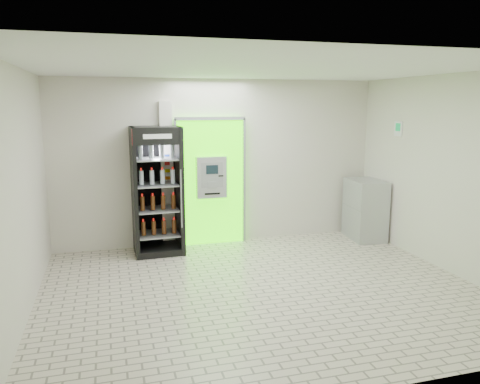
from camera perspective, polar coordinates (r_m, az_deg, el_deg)
name	(u,v)px	position (r m, az deg, el deg)	size (l,w,h in m)	color
ground	(262,290)	(6.67, 2.72, -11.80)	(6.00, 6.00, 0.00)	beige
room_shell	(263,158)	(6.21, 2.86, 4.13)	(6.00, 6.00, 6.00)	beige
atm_assembly	(210,181)	(8.55, -3.63, 1.36)	(1.30, 0.24, 2.33)	#36ED00
pillar	(167,175)	(8.44, -8.87, 2.02)	(0.22, 0.11, 2.60)	silver
beverage_cooler	(157,193)	(8.15, -10.08, -0.12)	(0.84, 0.79, 2.18)	black
steel_cabinet	(365,209)	(9.26, 15.00, -2.06)	(0.65, 0.90, 1.14)	#A6A8AD
exit_sign	(398,129)	(8.79, 18.75, 7.31)	(0.02, 0.22, 0.26)	white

